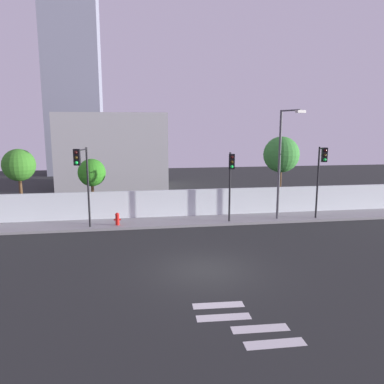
# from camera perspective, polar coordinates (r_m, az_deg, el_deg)

# --- Properties ---
(ground_plane) EXTENTS (80.00, 80.00, 0.00)m
(ground_plane) POSITION_cam_1_polar(r_m,az_deg,el_deg) (16.65, 2.06, -11.81)
(ground_plane) COLOR #262827
(sidewalk) EXTENTS (36.00, 2.40, 0.15)m
(sidewalk) POSITION_cam_1_polar(r_m,az_deg,el_deg) (24.34, -1.63, -4.52)
(sidewalk) COLOR gray
(sidewalk) RESTS_ON ground
(perimeter_wall) EXTENTS (36.00, 0.18, 1.80)m
(perimeter_wall) POSITION_cam_1_polar(r_m,az_deg,el_deg) (25.36, -2.01, -1.67)
(perimeter_wall) COLOR white
(perimeter_wall) RESTS_ON sidewalk
(crosswalk_marking) EXTENTS (2.92, 3.05, 0.01)m
(crosswalk_marking) POSITION_cam_1_polar(r_m,az_deg,el_deg) (12.75, 7.71, -19.12)
(crosswalk_marking) COLOR silver
(crosswalk_marking) RESTS_ON ground
(traffic_light_left) EXTENTS (0.58, 1.83, 4.81)m
(traffic_light_left) POSITION_cam_1_polar(r_m,az_deg,el_deg) (22.20, -16.37, 3.12)
(traffic_light_left) COLOR black
(traffic_light_left) RESTS_ON sidewalk
(traffic_light_center) EXTENTS (0.51, 1.62, 4.42)m
(traffic_light_center) POSITION_cam_1_polar(r_m,az_deg,el_deg) (22.90, 5.94, 2.98)
(traffic_light_center) COLOR black
(traffic_light_center) RESTS_ON sidewalk
(traffic_light_right) EXTENTS (0.38, 1.20, 4.72)m
(traffic_light_right) POSITION_cam_1_polar(r_m,az_deg,el_deg) (25.31, 19.09, 3.56)
(traffic_light_right) COLOR black
(traffic_light_right) RESTS_ON sidewalk
(street_lamp_curbside) EXTENTS (0.89, 2.00, 7.03)m
(street_lamp_curbside) POSITION_cam_1_polar(r_m,az_deg,el_deg) (24.61, 13.57, 5.34)
(street_lamp_curbside) COLOR #4C4C51
(street_lamp_curbside) RESTS_ON sidewalk
(fire_hydrant) EXTENTS (0.44, 0.26, 0.78)m
(fire_hydrant) POSITION_cam_1_polar(r_m,az_deg,el_deg) (23.58, -11.31, -3.96)
(fire_hydrant) COLOR red
(fire_hydrant) RESTS_ON sidewalk
(roadside_tree_leftmost) EXTENTS (2.14, 2.14, 4.71)m
(roadside_tree_leftmost) POSITION_cam_1_polar(r_m,az_deg,el_deg) (27.31, -24.88, 3.69)
(roadside_tree_leftmost) COLOR brown
(roadside_tree_leftmost) RESTS_ON ground
(roadside_tree_midleft) EXTENTS (1.89, 1.89, 3.99)m
(roadside_tree_midleft) POSITION_cam_1_polar(r_m,az_deg,el_deg) (26.48, -15.02, 2.83)
(roadside_tree_midleft) COLOR brown
(roadside_tree_midleft) RESTS_ON ground
(roadside_tree_midright) EXTENTS (2.63, 2.63, 5.44)m
(roadside_tree_midright) POSITION_cam_1_polar(r_m,az_deg,el_deg) (28.34, 13.45, 5.55)
(roadside_tree_midright) COLOR brown
(roadside_tree_midright) RESTS_ON ground
(low_building_distant) EXTENTS (10.62, 6.00, 7.43)m
(low_building_distant) POSITION_cam_1_polar(r_m,az_deg,el_deg) (38.78, -11.94, 6.17)
(low_building_distant) COLOR #AAAAAA
(low_building_distant) RESTS_ON ground
(tower_on_skyline) EXTENTS (6.73, 5.00, 27.56)m
(tower_on_skyline) POSITION_cam_1_polar(r_m,az_deg,el_deg) (51.72, -17.78, 18.03)
(tower_on_skyline) COLOR gray
(tower_on_skyline) RESTS_ON ground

